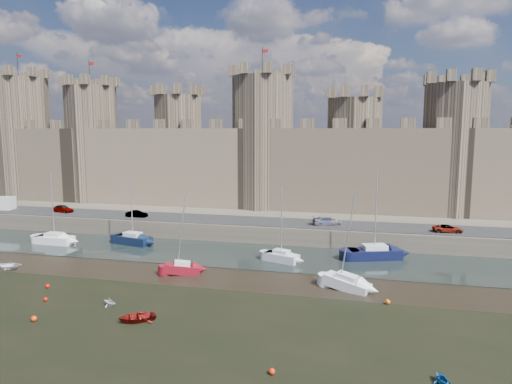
% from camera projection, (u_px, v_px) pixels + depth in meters
% --- Properties ---
extents(ground, '(160.00, 160.00, 0.00)m').
position_uv_depth(ground, '(110.00, 329.00, 37.34)').
color(ground, black).
rests_on(ground, ground).
extents(seaweed_patch, '(70.00, 34.00, 0.01)m').
position_uv_depth(seaweed_patch, '(63.00, 365.00, 31.56)').
color(seaweed_patch, black).
rests_on(seaweed_patch, ground).
extents(water_channel, '(160.00, 12.00, 0.08)m').
position_uv_depth(water_channel, '(208.00, 253.00, 60.47)').
color(water_channel, black).
rests_on(water_channel, ground).
extents(quay, '(160.00, 60.00, 2.50)m').
position_uv_depth(quay, '(265.00, 202.00, 95.01)').
color(quay, '#4C443A').
rests_on(quay, ground).
extents(road, '(160.00, 7.00, 0.10)m').
position_uv_depth(road, '(229.00, 220.00, 69.77)').
color(road, black).
rests_on(road, quay).
extents(castle, '(108.50, 11.00, 29.00)m').
position_uv_depth(castle, '(248.00, 155.00, 82.19)').
color(castle, '#42382B').
rests_on(castle, quay).
extents(car_0, '(4.18, 2.49, 1.33)m').
position_uv_depth(car_0, '(63.00, 209.00, 76.15)').
color(car_0, gray).
rests_on(car_0, quay).
extents(car_1, '(3.41, 1.20, 1.12)m').
position_uv_depth(car_1, '(137.00, 214.00, 71.82)').
color(car_1, gray).
rests_on(car_1, quay).
extents(car_2, '(4.71, 3.07, 1.27)m').
position_uv_depth(car_2, '(328.00, 221.00, 66.01)').
color(car_2, gray).
rests_on(car_2, quay).
extents(car_3, '(4.03, 2.16, 1.08)m').
position_uv_depth(car_3, '(448.00, 229.00, 61.15)').
color(car_3, gray).
rests_on(car_3, quay).
extents(sailboat_0, '(5.48, 2.24, 10.15)m').
position_uv_depth(sailboat_0, '(55.00, 239.00, 65.04)').
color(sailboat_0, white).
rests_on(sailboat_0, ground).
extents(sailboat_1, '(5.79, 3.27, 10.94)m').
position_uv_depth(sailboat_1, '(133.00, 239.00, 64.73)').
color(sailboat_1, black).
rests_on(sailboat_1, ground).
extents(sailboat_2, '(4.67, 3.03, 9.39)m').
position_uv_depth(sailboat_2, '(281.00, 256.00, 56.16)').
color(sailboat_2, silver).
rests_on(sailboat_2, ground).
extents(sailboat_3, '(7.00, 4.52, 11.45)m').
position_uv_depth(sailboat_3, '(375.00, 253.00, 57.40)').
color(sailboat_3, black).
rests_on(sailboat_3, ground).
extents(sailboat_4, '(4.21, 2.86, 9.18)m').
position_uv_depth(sailboat_4, '(182.00, 268.00, 51.67)').
color(sailboat_4, maroon).
rests_on(sailboat_4, ground).
extents(sailboat_5, '(5.04, 3.43, 10.14)m').
position_uv_depth(sailboat_5, '(347.00, 282.00, 46.55)').
color(sailboat_5, white).
rests_on(sailboat_5, ground).
extents(dinghy_3, '(1.70, 1.56, 0.76)m').
position_uv_depth(dinghy_3, '(110.00, 302.00, 42.18)').
color(dinghy_3, silver).
rests_on(dinghy_3, ground).
extents(dinghy_4, '(3.89, 3.72, 0.66)m').
position_uv_depth(dinghy_4, '(137.00, 318.00, 38.80)').
color(dinghy_4, maroon).
rests_on(dinghy_4, ground).
extents(dinghy_5, '(1.76, 1.87, 0.78)m').
position_uv_depth(dinghy_5, '(442.00, 378.00, 29.19)').
color(dinghy_5, navy).
rests_on(dinghy_5, ground).
extents(dinghy_6, '(3.56, 2.92, 0.64)m').
position_uv_depth(dinghy_6, '(8.00, 266.00, 53.61)').
color(dinghy_6, silver).
rests_on(dinghy_6, ground).
extents(buoy_0, '(0.40, 0.40, 0.40)m').
position_uv_depth(buoy_0, '(46.00, 299.00, 43.33)').
color(buoy_0, red).
rests_on(buoy_0, ground).
extents(buoy_1, '(0.44, 0.44, 0.44)m').
position_uv_depth(buoy_1, '(48.00, 286.00, 46.95)').
color(buoy_1, red).
rests_on(buoy_1, ground).
extents(buoy_2, '(0.44, 0.44, 0.44)m').
position_uv_depth(buoy_2, '(272.00, 371.00, 30.34)').
color(buoy_2, red).
rests_on(buoy_2, ground).
extents(buoy_3, '(0.48, 0.48, 0.48)m').
position_uv_depth(buoy_3, '(388.00, 302.00, 42.59)').
color(buoy_3, '#EA5D0A').
rests_on(buoy_3, ground).
extents(buoy_4, '(0.50, 0.50, 0.50)m').
position_uv_depth(buoy_4, '(34.00, 319.00, 38.78)').
color(buoy_4, '#F9300B').
rests_on(buoy_4, ground).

